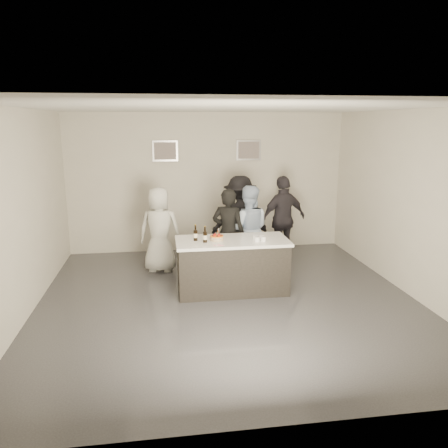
{
  "coord_description": "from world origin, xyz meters",
  "views": [
    {
      "loc": [
        -1.02,
        -6.45,
        2.79
      ],
      "look_at": [
        0.0,
        0.5,
        1.15
      ],
      "focal_mm": 35.0,
      "sensor_mm": 36.0,
      "label": 1
    }
  ],
  "objects_px": {
    "cake": "(217,238)",
    "person_main_blue": "(248,229)",
    "person_guest_back": "(240,220)",
    "beer_bottle_a": "(196,233)",
    "person_guest_left": "(160,230)",
    "bar_counter": "(232,265)",
    "person_main_black": "(228,233)",
    "person_guest_right": "(283,219)",
    "beer_bottle_b": "(205,235)"
  },
  "relations": [
    {
      "from": "cake",
      "to": "person_main_blue",
      "type": "relative_size",
      "value": 0.13
    },
    {
      "from": "person_main_blue",
      "to": "person_guest_back",
      "type": "height_order",
      "value": "person_guest_back"
    },
    {
      "from": "beer_bottle_a",
      "to": "person_guest_left",
      "type": "height_order",
      "value": "person_guest_left"
    },
    {
      "from": "bar_counter",
      "to": "cake",
      "type": "distance_m",
      "value": 0.55
    },
    {
      "from": "person_main_black",
      "to": "person_guest_left",
      "type": "height_order",
      "value": "person_main_black"
    },
    {
      "from": "cake",
      "to": "person_guest_left",
      "type": "distance_m",
      "value": 1.54
    },
    {
      "from": "person_main_blue",
      "to": "person_guest_right",
      "type": "bearing_deg",
      "value": -134.87
    },
    {
      "from": "person_guest_left",
      "to": "person_guest_right",
      "type": "distance_m",
      "value": 2.5
    },
    {
      "from": "cake",
      "to": "person_main_blue",
      "type": "height_order",
      "value": "person_main_blue"
    },
    {
      "from": "beer_bottle_a",
      "to": "person_main_blue",
      "type": "relative_size",
      "value": 0.16
    },
    {
      "from": "beer_bottle_b",
      "to": "person_guest_right",
      "type": "height_order",
      "value": "person_guest_right"
    },
    {
      "from": "cake",
      "to": "beer_bottle_b",
      "type": "relative_size",
      "value": 0.85
    },
    {
      "from": "bar_counter",
      "to": "person_main_blue",
      "type": "distance_m",
      "value": 1.13
    },
    {
      "from": "person_guest_left",
      "to": "person_guest_right",
      "type": "xyz_separation_m",
      "value": [
        2.49,
        0.29,
        0.06
      ]
    },
    {
      "from": "person_guest_left",
      "to": "person_guest_right",
      "type": "bearing_deg",
      "value": -161.93
    },
    {
      "from": "person_guest_back",
      "to": "person_main_black",
      "type": "bearing_deg",
      "value": 64.93
    },
    {
      "from": "person_guest_back",
      "to": "person_main_blue",
      "type": "bearing_deg",
      "value": 94.0
    },
    {
      "from": "cake",
      "to": "person_main_black",
      "type": "distance_m",
      "value": 0.79
    },
    {
      "from": "person_main_blue",
      "to": "person_guest_right",
      "type": "xyz_separation_m",
      "value": [
        0.84,
        0.56,
        0.05
      ]
    },
    {
      "from": "beer_bottle_a",
      "to": "beer_bottle_b",
      "type": "distance_m",
      "value": 0.2
    },
    {
      "from": "beer_bottle_a",
      "to": "beer_bottle_b",
      "type": "bearing_deg",
      "value": -43.4
    },
    {
      "from": "cake",
      "to": "person_main_blue",
      "type": "bearing_deg",
      "value": 53.17
    },
    {
      "from": "cake",
      "to": "person_guest_right",
      "type": "xyz_separation_m",
      "value": [
        1.56,
        1.52,
        -0.06
      ]
    },
    {
      "from": "beer_bottle_a",
      "to": "person_main_black",
      "type": "relative_size",
      "value": 0.16
    },
    {
      "from": "person_main_black",
      "to": "person_guest_left",
      "type": "relative_size",
      "value": 1.01
    },
    {
      "from": "beer_bottle_a",
      "to": "person_guest_left",
      "type": "xyz_separation_m",
      "value": [
        -0.58,
        1.19,
        -0.22
      ]
    },
    {
      "from": "bar_counter",
      "to": "beer_bottle_a",
      "type": "distance_m",
      "value": 0.84
    },
    {
      "from": "cake",
      "to": "person_main_blue",
      "type": "distance_m",
      "value": 1.2
    },
    {
      "from": "person_guest_right",
      "to": "person_guest_left",
      "type": "bearing_deg",
      "value": -11.95
    },
    {
      "from": "person_main_black",
      "to": "person_guest_right",
      "type": "distance_m",
      "value": 1.49
    },
    {
      "from": "person_main_blue",
      "to": "beer_bottle_a",
      "type": "bearing_deg",
      "value": 52.42
    },
    {
      "from": "bar_counter",
      "to": "cake",
      "type": "bearing_deg",
      "value": -178.97
    },
    {
      "from": "bar_counter",
      "to": "person_guest_left",
      "type": "relative_size",
      "value": 1.14
    },
    {
      "from": "person_main_blue",
      "to": "person_guest_left",
      "type": "height_order",
      "value": "person_main_blue"
    },
    {
      "from": "bar_counter",
      "to": "person_guest_right",
      "type": "height_order",
      "value": "person_guest_right"
    },
    {
      "from": "cake",
      "to": "beer_bottle_b",
      "type": "bearing_deg",
      "value": -154.07
    },
    {
      "from": "beer_bottle_b",
      "to": "person_guest_back",
      "type": "height_order",
      "value": "person_guest_back"
    },
    {
      "from": "person_guest_back",
      "to": "person_guest_left",
      "type": "bearing_deg",
      "value": 9.79
    },
    {
      "from": "beer_bottle_a",
      "to": "person_guest_back",
      "type": "distance_m",
      "value": 1.81
    },
    {
      "from": "person_main_black",
      "to": "person_main_blue",
      "type": "bearing_deg",
      "value": -125.68
    },
    {
      "from": "cake",
      "to": "person_guest_right",
      "type": "relative_size",
      "value": 0.13
    },
    {
      "from": "cake",
      "to": "bar_counter",
      "type": "bearing_deg",
      "value": 1.03
    },
    {
      "from": "bar_counter",
      "to": "person_main_black",
      "type": "relative_size",
      "value": 1.13
    },
    {
      "from": "person_guest_left",
      "to": "bar_counter",
      "type": "bearing_deg",
      "value": 145.51
    },
    {
      "from": "person_main_blue",
      "to": "person_guest_back",
      "type": "distance_m",
      "value": 0.58
    },
    {
      "from": "person_guest_right",
      "to": "person_guest_back",
      "type": "bearing_deg",
      "value": -19.76
    },
    {
      "from": "beer_bottle_b",
      "to": "person_guest_right",
      "type": "bearing_deg",
      "value": 42.59
    },
    {
      "from": "bar_counter",
      "to": "person_guest_right",
      "type": "distance_m",
      "value": 2.04
    },
    {
      "from": "beer_bottle_b",
      "to": "person_main_black",
      "type": "relative_size",
      "value": 0.16
    },
    {
      "from": "person_guest_left",
      "to": "cake",
      "type": "bearing_deg",
      "value": 138.46
    }
  ]
}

